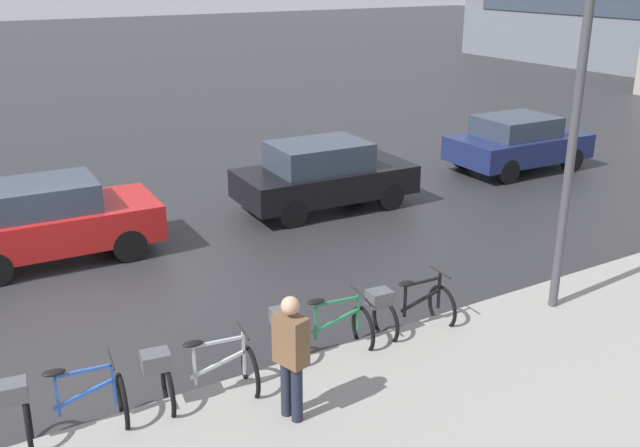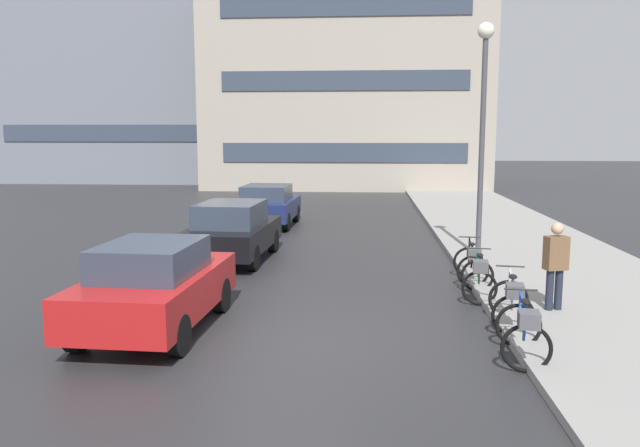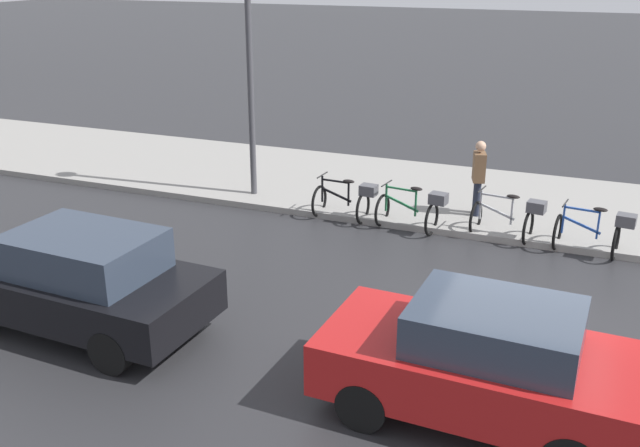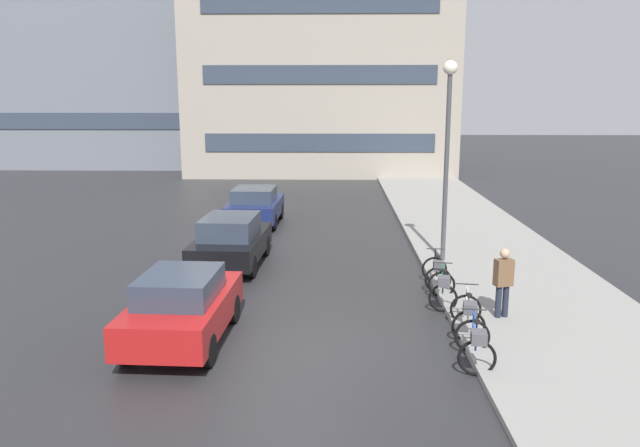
# 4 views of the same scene
# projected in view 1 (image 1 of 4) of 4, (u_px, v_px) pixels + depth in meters

# --- Properties ---
(ground_plane) EXTENTS (140.00, 140.00, 0.00)m
(ground_plane) POSITION_uv_depth(u_px,v_px,m) (64.00, 308.00, 11.75)
(ground_plane) COLOR #28282B
(bicycle_nearest) EXTENTS (0.86, 1.43, 0.98)m
(bicycle_nearest) POSITION_uv_depth(u_px,v_px,m) (62.00, 405.00, 8.28)
(bicycle_nearest) COLOR black
(bicycle_nearest) RESTS_ON ground
(bicycle_second) EXTENTS (0.87, 1.44, 1.00)m
(bicycle_second) POSITION_uv_depth(u_px,v_px,m) (198.00, 374.00, 8.91)
(bicycle_second) COLOR black
(bicycle_second) RESTS_ON ground
(bicycle_third) EXTENTS (0.85, 1.47, 0.97)m
(bicycle_third) POSITION_uv_depth(u_px,v_px,m) (318.00, 330.00, 10.00)
(bicycle_third) COLOR black
(bicycle_third) RESTS_ON ground
(bicycle_farthest) EXTENTS (0.78, 1.38, 0.97)m
(bicycle_farthest) POSITION_uv_depth(u_px,v_px,m) (406.00, 308.00, 10.65)
(bicycle_farthest) COLOR black
(bicycle_farthest) RESTS_ON ground
(car_red) EXTENTS (1.98, 3.91, 1.54)m
(car_red) POSITION_uv_depth(u_px,v_px,m) (51.00, 220.00, 13.46)
(car_red) COLOR #AD1919
(car_red) RESTS_ON ground
(car_black) EXTENTS (2.07, 4.13, 1.56)m
(car_black) POSITION_uv_depth(u_px,v_px,m) (323.00, 175.00, 16.34)
(car_black) COLOR black
(car_black) RESTS_ON ground
(car_navy) EXTENTS (2.06, 3.84, 1.50)m
(car_navy) POSITION_uv_depth(u_px,v_px,m) (518.00, 142.00, 19.43)
(car_navy) COLOR navy
(car_navy) RESTS_ON ground
(pedestrian) EXTENTS (0.45, 0.34, 1.75)m
(pedestrian) POSITION_uv_depth(u_px,v_px,m) (291.00, 356.00, 8.38)
(pedestrian) COLOR #1E2333
(pedestrian) RESTS_ON ground
(streetlamp) EXTENTS (0.42, 0.42, 6.12)m
(streetlamp) POSITION_uv_depth(u_px,v_px,m) (583.00, 56.00, 10.18)
(streetlamp) COLOR #424247
(streetlamp) RESTS_ON ground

